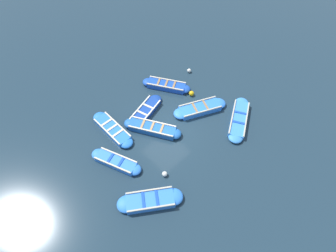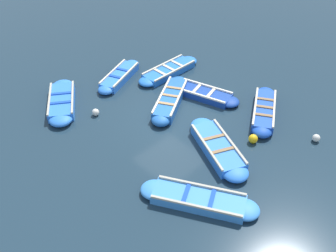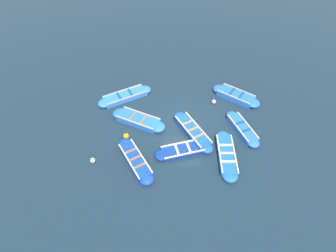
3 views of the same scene
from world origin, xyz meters
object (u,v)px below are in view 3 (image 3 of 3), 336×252
(boat_bow_out, at_px, (135,160))
(boat_broadside, at_px, (193,131))
(boat_mid_row, at_px, (138,120))
(buoy_yellow_far, at_px, (126,136))
(buoy_orange_near, at_px, (214,102))
(boat_far_corner, at_px, (242,128))
(buoy_white_drifting, at_px, (93,160))
(boat_alongside, at_px, (236,96))
(boat_near_quay, at_px, (183,150))
(boat_tucked, at_px, (125,96))
(boat_drifting, at_px, (226,155))

(boat_bow_out, xyz_separation_m, boat_broadside, (-2.15, 3.30, 0.01))
(boat_mid_row, relative_size, buoy_yellow_far, 10.56)
(boat_mid_row, relative_size, buoy_orange_near, 12.47)
(boat_far_corner, distance_m, buoy_white_drifting, 9.06)
(boat_far_corner, relative_size, boat_broadside, 0.89)
(boat_broadside, height_order, buoy_white_drifting, boat_broadside)
(boat_far_corner, relative_size, buoy_white_drifting, 10.90)
(boat_mid_row, distance_m, boat_broadside, 3.52)
(boat_alongside, relative_size, boat_near_quay, 0.99)
(boat_bow_out, bearing_deg, boat_alongside, 130.22)
(boat_far_corner, height_order, buoy_white_drifting, boat_far_corner)
(boat_near_quay, bearing_deg, buoy_yellow_far, -107.16)
(boat_tucked, bearing_deg, buoy_orange_near, 84.98)
(boat_bow_out, bearing_deg, boat_drifting, 94.75)
(boat_far_corner, relative_size, boat_near_quay, 0.95)
(boat_broadside, bearing_deg, boat_bow_out, -56.98)
(boat_broadside, bearing_deg, boat_far_corner, 95.27)
(boat_near_quay, bearing_deg, boat_far_corner, 114.39)
(buoy_yellow_far, distance_m, buoy_white_drifting, 2.42)
(boat_near_quay, xyz_separation_m, buoy_white_drifting, (0.72, -5.01, -0.00))
(boat_drifting, xyz_separation_m, boat_tucked, (-5.03, -6.31, 0.00))
(boat_drifting, xyz_separation_m, buoy_white_drifting, (0.40, -7.48, -0.01))
(boat_drifting, bearing_deg, buoy_yellow_far, -103.10)
(boat_near_quay, xyz_separation_m, buoy_yellow_far, (-1.04, -3.35, 0.03))
(boat_mid_row, distance_m, buoy_white_drifting, 3.85)
(boat_broadside, distance_m, buoy_white_drifting, 6.06)
(boat_drifting, height_order, boat_bow_out, boat_bow_out)
(boat_mid_row, relative_size, boat_near_quay, 1.09)
(boat_far_corner, height_order, boat_broadside, boat_broadside)
(boat_drifting, xyz_separation_m, buoy_yellow_far, (-1.35, -5.82, 0.02))
(boat_mid_row, bearing_deg, boat_near_quay, 48.96)
(boat_drifting, distance_m, buoy_orange_near, 4.50)
(boat_drifting, height_order, buoy_white_drifting, boat_drifting)
(boat_drifting, height_order, boat_tucked, boat_tucked)
(buoy_orange_near, bearing_deg, boat_mid_row, -70.14)
(boat_alongside, xyz_separation_m, buoy_orange_near, (0.58, -1.59, -0.04))
(boat_alongside, bearing_deg, boat_far_corner, -2.61)
(buoy_orange_near, bearing_deg, buoy_yellow_far, -60.80)
(boat_broadside, bearing_deg, boat_near_quay, -25.19)
(boat_near_quay, relative_size, buoy_white_drifting, 11.53)
(boat_far_corner, xyz_separation_m, boat_broadside, (0.28, -3.06, 0.03))
(boat_tucked, xyz_separation_m, buoy_orange_near, (0.54, 6.12, -0.01))
(boat_alongside, bearing_deg, buoy_orange_near, -70.04)
(boat_mid_row, xyz_separation_m, boat_tucked, (-2.34, -1.12, -0.03))
(boat_drifting, relative_size, boat_tucked, 0.94)
(boat_mid_row, xyz_separation_m, boat_bow_out, (3.12, 0.09, 0.01))
(boat_drifting, xyz_separation_m, buoy_orange_near, (-4.50, -0.19, -0.01))
(buoy_white_drifting, bearing_deg, boat_mid_row, 143.55)
(boat_far_corner, bearing_deg, boat_bow_out, -69.11)
(boat_far_corner, distance_m, boat_alongside, 3.07)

